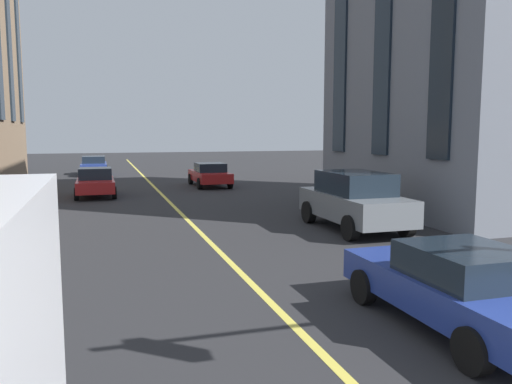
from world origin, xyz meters
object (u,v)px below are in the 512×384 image
object	(u,v)px
car_red_mid	(95,182)
car_blue_near	(458,286)
car_red_parked_b	(210,174)
car_blue_trailing	(94,165)
car_grey_parked_a	(354,200)

from	to	relation	value
car_red_mid	car_blue_near	bearing A→B (deg)	-163.73
car_red_parked_b	car_blue_trailing	size ratio (longest dim) A/B	1.00
car_blue_trailing	car_red_parked_b	bearing A→B (deg)	-147.83
car_blue_trailing	car_grey_parked_a	world-z (taller)	car_grey_parked_a
car_blue_near	car_red_parked_b	bearing A→B (deg)	-1.65
car_blue_trailing	car_blue_near	size ratio (longest dim) A/B	1.00
car_grey_parked_a	car_blue_near	xyz separation A→B (m)	(-8.06, 2.40, -0.27)
car_red_parked_b	car_red_mid	xyz separation A→B (m)	(-2.92, 6.34, -0.00)
car_red_parked_b	car_blue_near	world-z (taller)	same
car_red_parked_b	car_blue_trailing	bearing A→B (deg)	32.17
car_blue_trailing	car_red_mid	world-z (taller)	car_red_mid
car_red_parked_b	car_red_mid	bearing A→B (deg)	114.75
car_red_parked_b	car_grey_parked_a	distance (m)	14.48
car_grey_parked_a	car_red_mid	bearing A→B (deg)	35.27
car_red_parked_b	car_blue_trailing	distance (m)	12.27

